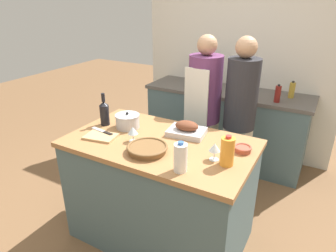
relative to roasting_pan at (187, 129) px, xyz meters
name	(u,v)px	position (x,y,z in m)	size (l,w,h in m)	color
ground_plane	(161,233)	(-0.13, -0.21, -0.97)	(12.00, 12.00, 0.00)	brown
kitchen_island	(161,191)	(-0.13, -0.21, -0.51)	(1.45, 0.86, 0.93)	#4C666B
back_counter	(225,125)	(-0.13, 1.39, -0.51)	(1.99, 0.60, 0.92)	#4C666B
back_wall	(239,56)	(-0.13, 1.74, 0.30)	(2.49, 0.10, 2.55)	silver
roasting_pan	(187,129)	(0.00, 0.00, 0.00)	(0.32, 0.26, 0.12)	#BCBCC1
wicker_basket	(147,148)	(-0.12, -0.41, -0.02)	(0.30, 0.30, 0.05)	brown
cutting_board	(101,136)	(-0.57, -0.38, -0.04)	(0.27, 0.21, 0.02)	tan
stock_pot	(128,121)	(-0.50, -0.12, 0.01)	(0.21, 0.21, 0.14)	#B7B7BC
mixing_bowl	(243,149)	(0.48, -0.07, -0.02)	(0.13, 0.13, 0.04)	#A84C38
juice_jug	(227,151)	(0.44, -0.30, 0.05)	(0.09, 0.09, 0.21)	orange
milk_jug	(181,158)	(0.21, -0.52, 0.05)	(0.09, 0.09, 0.21)	white
wine_bottle_green	(104,112)	(-0.71, -0.16, 0.07)	(0.08, 0.08, 0.29)	black
wine_glass_left	(215,148)	(0.34, -0.28, 0.05)	(0.08, 0.08, 0.12)	silver
wine_glass_right	(133,131)	(-0.31, -0.31, 0.04)	(0.08, 0.08, 0.12)	silver
knife_chef	(103,131)	(-0.61, -0.32, -0.02)	(0.23, 0.06, 0.01)	#B7B7BC
stand_mixer	(205,74)	(-0.46, 1.46, 0.09)	(0.18, 0.14, 0.35)	#333842
condiment_bottle_tall	(278,94)	(0.48, 1.23, 0.03)	(0.06, 0.06, 0.19)	maroon
condiment_bottle_short	(242,84)	(0.00, 1.54, 0.00)	(0.05, 0.05, 0.13)	#234C28
condiment_bottle_extra	(292,90)	(0.58, 1.47, 0.03)	(0.06, 0.06, 0.19)	#B28E2D
person_cook_aproned	(203,109)	(-0.13, 0.66, -0.06)	(0.33, 0.35, 1.64)	beige
person_cook_guest	(240,115)	(0.24, 0.65, -0.05)	(0.30, 0.30, 1.65)	beige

